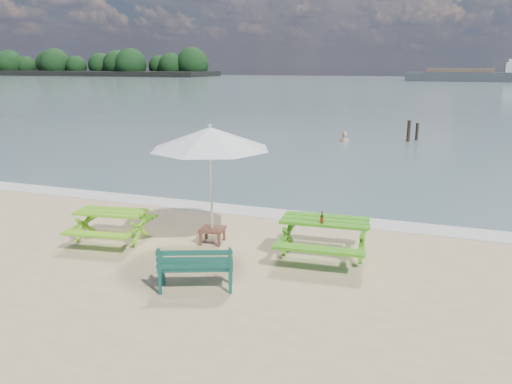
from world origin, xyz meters
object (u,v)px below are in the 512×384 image
(picnic_table_left, at_px, (112,227))
(side_table, at_px, (212,235))
(patio_umbrella, at_px, (210,138))
(beer_bottle, at_px, (322,219))
(picnic_table_right, at_px, (324,239))
(park_bench, at_px, (196,276))
(swimmer, at_px, (344,147))

(picnic_table_left, distance_m, side_table, 2.29)
(side_table, distance_m, patio_umbrella, 2.21)
(patio_umbrella, relative_size, beer_bottle, 11.50)
(picnic_table_right, xyz_separation_m, side_table, (-2.58, 0.04, -0.23))
(park_bench, xyz_separation_m, swimmer, (-0.54, 18.53, -0.55))
(picnic_table_left, bearing_deg, side_table, 17.96)
(picnic_table_right, bearing_deg, beer_bottle, -90.58)
(beer_bottle, bearing_deg, side_table, 172.52)
(patio_umbrella, height_order, swimmer, patio_umbrella)
(swimmer, bearing_deg, picnic_table_left, -97.93)
(park_bench, bearing_deg, patio_umbrella, 107.51)
(park_bench, xyz_separation_m, beer_bottle, (1.85, 1.96, 0.68))
(picnic_table_right, relative_size, side_table, 3.51)
(beer_bottle, bearing_deg, patio_umbrella, 172.52)
(picnic_table_right, xyz_separation_m, patio_umbrella, (-2.58, 0.04, 1.98))
(picnic_table_left, bearing_deg, park_bench, -28.73)
(picnic_table_left, relative_size, patio_umbrella, 0.64)
(swimmer, bearing_deg, park_bench, -88.33)
(picnic_table_right, height_order, park_bench, picnic_table_right)
(side_table, bearing_deg, picnic_table_right, -0.91)
(picnic_table_left, relative_size, swimmer, 1.16)
(park_bench, distance_m, side_table, 2.41)
(picnic_table_right, bearing_deg, picnic_table_left, -172.04)
(picnic_table_right, relative_size, park_bench, 1.50)
(patio_umbrella, bearing_deg, swimmer, 89.35)
(patio_umbrella, distance_m, beer_bottle, 2.98)
(picnic_table_left, bearing_deg, picnic_table_right, 7.96)
(side_table, height_order, beer_bottle, beer_bottle)
(picnic_table_right, bearing_deg, patio_umbrella, 179.09)
(park_bench, height_order, beer_bottle, beer_bottle)
(swimmer, bearing_deg, beer_bottle, -81.80)
(picnic_table_left, bearing_deg, patio_umbrella, 17.96)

